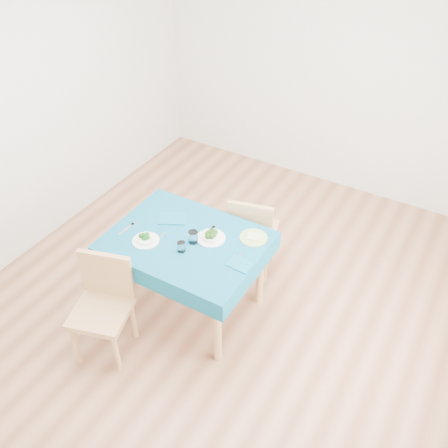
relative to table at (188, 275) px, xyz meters
The scene contains 16 objects.
room_shell 1.02m from the table, 45.17° to the left, with size 4.02×4.52×2.73m.
table is the anchor object (origin of this frame).
chair_near 0.78m from the table, 113.83° to the right, with size 0.41×0.45×1.03m, color tan.
chair_far 0.76m from the table, 71.89° to the left, with size 0.39×0.43×0.97m, color tan.
bowl_near 0.52m from the table, 145.65° to the right, with size 0.21×0.21×0.06m, color white, non-canonical shape.
bowl_far 0.46m from the table, 33.41° to the left, with size 0.23×0.23×0.07m, color white, non-canonical shape.
fork_near 0.63m from the table, 164.30° to the right, with size 0.02×0.18×0.00m, color silver.
knife_near 0.44m from the table, 145.03° to the right, with size 0.02×0.22×0.00m, color silver.
fork_far 0.43m from the table, 59.55° to the left, with size 0.02×0.17×0.00m, color silver.
knife_far 0.61m from the table, ahead, with size 0.01×0.19×0.00m, color silver.
napkin_near 0.48m from the table, 146.65° to the left, with size 0.22×0.15×0.01m, color #0E5B7A.
napkin_far 0.63m from the table, ahead, with size 0.18×0.13×0.01m, color #0E5B7A.
tumbler_center 0.43m from the table, ahead, with size 0.08×0.08×0.10m, color white.
tumbler_side 0.44m from the table, 71.03° to the right, with size 0.06×0.06×0.08m, color white.
side_plate 0.65m from the table, 31.97° to the left, with size 0.22×0.22×0.01m, color #96C05D.
bread_slice 0.66m from the table, 31.97° to the left, with size 0.09×0.09×0.01m, color beige.
Camera 1 is at (1.53, -2.61, 3.27)m, focal length 40.00 mm.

